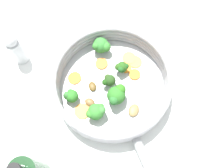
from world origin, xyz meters
The scene contains 22 objects.
ground_plane centered at (0.00, 0.00, 0.00)m, with size 4.00×4.00×0.00m, color white.
skillet centered at (0.00, 0.00, 0.01)m, with size 0.30×0.30×0.01m, color #B2B5B7.
skillet_rim_wall centered at (0.00, 0.00, 0.04)m, with size 0.31×0.31×0.06m.
skillet_rivet_left centered at (0.12, -0.07, 0.02)m, with size 0.01×0.01×0.01m, color #B0B4B5.
skillet_rivet_right centered at (0.14, 0.00, 0.02)m, with size 0.01×0.01×0.01m, color #B3B0BC.
carrot_slice_0 centered at (-0.02, 0.06, 0.01)m, with size 0.03×0.03×0.00m, color orange.
carrot_slice_1 centered at (-0.03, 0.09, 0.01)m, with size 0.04×0.04×0.00m, color #EF8A41.
carrot_slice_2 centered at (0.01, 0.07, 0.01)m, with size 0.03×0.03×0.01m, color orange.
carrot_slice_3 centered at (-0.08, -0.07, 0.01)m, with size 0.04×0.04×0.00m, color #D85D16.
carrot_slice_4 centered at (-0.07, 0.02, 0.01)m, with size 0.03×0.03×0.00m, color orange.
carrot_slice_5 centered at (-0.01, 0.10, 0.01)m, with size 0.04×0.04×0.00m, color #F98F3F.
carrot_slice_6 centered at (0.01, -0.10, 0.01)m, with size 0.04×0.04×0.00m, color orange.
broccoli_floret_0 centered at (-0.04, -0.11, 0.04)m, with size 0.04×0.04×0.04m.
broccoli_floret_1 centered at (0.04, -0.01, 0.05)m, with size 0.05×0.06×0.06m.
broccoli_floret_2 centered at (-0.02, 0.05, 0.04)m, with size 0.03×0.03×0.04m.
broccoli_floret_3 centered at (0.04, -0.08, 0.04)m, with size 0.04×0.05×0.05m.
broccoli_floret_4 centered at (-0.01, 0.00, 0.03)m, with size 0.03×0.03×0.04m.
broccoli_floret_5 centered at (-0.10, 0.05, 0.04)m, with size 0.05×0.05×0.05m.
mushroom_piece_0 centered at (0.09, 0.00, 0.02)m, with size 0.04×0.03×0.01m, color olive.
mushroom_piece_1 centered at (0.00, -0.08, 0.02)m, with size 0.03×0.02×0.01m, color brown.
mushroom_piece_2 centered at (-0.03, -0.04, 0.02)m, with size 0.03×0.02×0.01m, color brown.
salt_shaker centered at (-0.23, -0.14, 0.06)m, with size 0.04×0.04×0.12m.
Camera 1 is at (0.19, -0.16, 0.67)m, focal length 42.00 mm.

